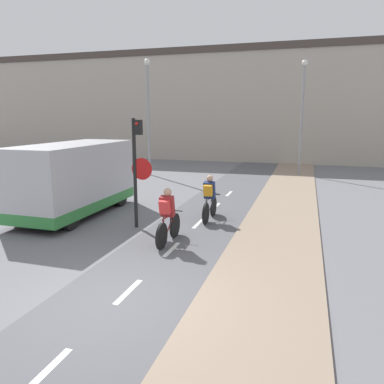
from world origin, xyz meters
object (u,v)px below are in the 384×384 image
at_px(van, 74,180).
at_px(cyclist_far, 209,199).
at_px(street_lamp_far, 148,105).
at_px(traffic_light_pole, 137,161).
at_px(cyclist_near, 168,218).
at_px(street_lamp_sidewalk, 302,106).

bearing_deg(van, cyclist_far, 7.77).
distance_m(street_lamp_far, van, 9.79).
bearing_deg(van, traffic_light_pole, -15.76).
bearing_deg(van, street_lamp_far, 97.23).
xyz_separation_m(cyclist_far, van, (-4.73, -0.64, 0.51)).
height_order(traffic_light_pole, cyclist_far, traffic_light_pole).
xyz_separation_m(street_lamp_far, cyclist_far, (5.91, -8.66, -3.34)).
height_order(street_lamp_far, cyclist_near, street_lamp_far).
bearing_deg(cyclist_near, street_lamp_far, 115.64).
distance_m(street_lamp_far, cyclist_far, 11.00).
height_order(street_lamp_sidewalk, van, street_lamp_sidewalk).
relative_size(street_lamp_far, cyclist_near, 3.79).
xyz_separation_m(street_lamp_sidewalk, van, (-7.35, -11.92, -2.79)).
bearing_deg(street_lamp_sidewalk, street_lamp_far, -162.92).
bearing_deg(cyclist_near, cyclist_far, 79.20).
bearing_deg(street_lamp_sidewalk, traffic_light_pole, -109.65).
relative_size(traffic_light_pole, street_lamp_far, 0.51).
xyz_separation_m(cyclist_near, van, (-4.23, 1.97, 0.51)).
xyz_separation_m(cyclist_near, cyclist_far, (0.50, 2.61, -0.01)).
relative_size(cyclist_far, van, 0.34).
height_order(cyclist_near, cyclist_far, cyclist_near).
distance_m(street_lamp_sidewalk, cyclist_near, 14.61).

